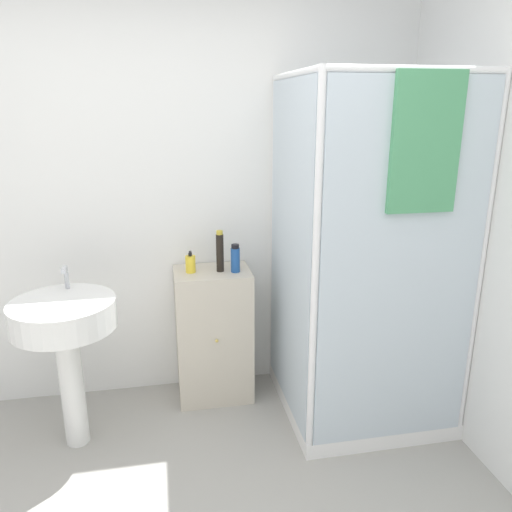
% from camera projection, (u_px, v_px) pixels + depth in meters
% --- Properties ---
extents(wall_back, '(6.40, 0.06, 2.50)m').
position_uv_depth(wall_back, '(150.00, 203.00, 3.06)').
color(wall_back, white).
rests_on(wall_back, ground_plane).
extents(shower_enclosure, '(0.92, 0.95, 1.99)m').
position_uv_depth(shower_enclosure, '(356.00, 333.00, 2.94)').
color(shower_enclosure, white).
rests_on(shower_enclosure, ground_plane).
extents(vanity_cabinet, '(0.46, 0.36, 0.85)m').
position_uv_depth(vanity_cabinet, '(214.00, 334.00, 3.17)').
color(vanity_cabinet, beige).
rests_on(vanity_cabinet, ground_plane).
extents(sink, '(0.54, 0.54, 0.98)m').
position_uv_depth(sink, '(65.00, 330.00, 2.63)').
color(sink, white).
rests_on(sink, ground_plane).
extents(soap_dispenser, '(0.06, 0.06, 0.13)m').
position_uv_depth(soap_dispenser, '(190.00, 264.00, 3.00)').
color(soap_dispenser, yellow).
rests_on(soap_dispenser, vanity_cabinet).
extents(shampoo_bottle_tall_black, '(0.05, 0.05, 0.25)m').
position_uv_depth(shampoo_bottle_tall_black, '(220.00, 252.00, 3.00)').
color(shampoo_bottle_tall_black, black).
rests_on(shampoo_bottle_tall_black, vanity_cabinet).
extents(shampoo_bottle_blue, '(0.05, 0.05, 0.17)m').
position_uv_depth(shampoo_bottle_blue, '(235.00, 259.00, 3.00)').
color(shampoo_bottle_blue, '#1E4C93').
rests_on(shampoo_bottle_blue, vanity_cabinet).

